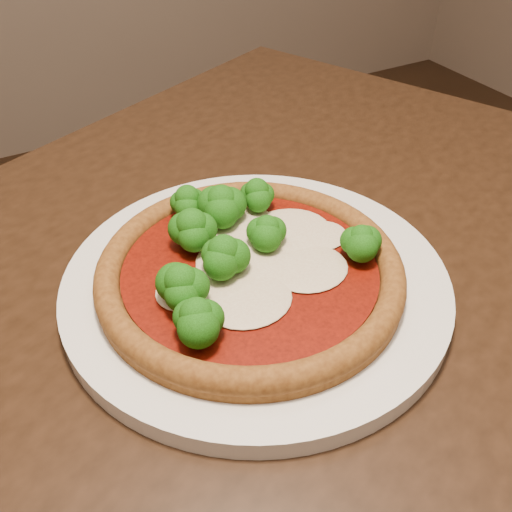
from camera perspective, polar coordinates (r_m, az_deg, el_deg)
dining_table at (r=0.54m, az=-1.23°, el=-17.60°), size 1.49×1.31×0.75m
plate at (r=0.53m, az=0.00°, el=-2.62°), size 0.35×0.35×0.02m
pizza at (r=0.51m, az=-1.04°, el=-0.71°), size 0.27×0.27×0.06m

